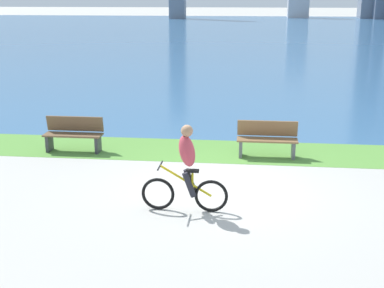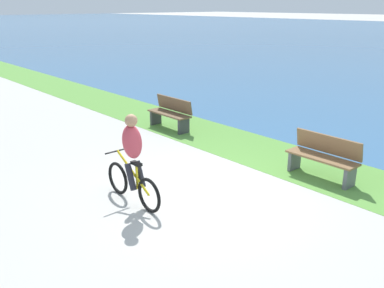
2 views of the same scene
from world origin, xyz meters
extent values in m
plane|color=#B2AFA8|center=(0.00, 0.00, 0.00)|extent=(300.00, 300.00, 0.00)
cube|color=#59933D|center=(0.00, 2.74, 0.00)|extent=(120.00, 2.06, 0.01)
cube|color=#386693|center=(0.00, 45.93, 0.00)|extent=(300.00, 84.33, 0.00)
torus|color=black|center=(-1.11, -1.21, 0.31)|extent=(0.63, 0.06, 0.63)
torus|color=black|center=(-0.11, -1.21, 0.31)|extent=(0.63, 0.06, 0.63)
cylinder|color=gold|center=(-0.58, -1.21, 0.60)|extent=(0.98, 0.04, 0.60)
cylinder|color=gold|center=(-0.46, -1.21, 0.55)|extent=(0.04, 0.04, 0.46)
cube|color=black|center=(-0.46, -1.21, 0.80)|extent=(0.24, 0.10, 0.05)
cylinder|color=black|center=(-1.06, -1.21, 0.88)|extent=(0.03, 0.52, 0.03)
ellipsoid|color=#BF3F4C|center=(-0.56, -1.21, 1.18)|extent=(0.40, 0.36, 0.65)
sphere|color=#A57A59|center=(-0.56, -1.21, 1.56)|extent=(0.22, 0.22, 0.22)
cylinder|color=#26262D|center=(-0.51, -1.31, 0.56)|extent=(0.27, 0.11, 0.49)
cylinder|color=#26262D|center=(-0.51, -1.11, 0.56)|extent=(0.27, 0.11, 0.49)
cube|color=brown|center=(-3.94, 2.28, 0.45)|extent=(1.50, 0.45, 0.04)
cube|color=brown|center=(-3.94, 2.47, 0.70)|extent=(1.50, 0.11, 0.40)
cube|color=#38383D|center=(-3.29, 2.28, 0.23)|extent=(0.08, 0.37, 0.45)
cube|color=#38383D|center=(-4.59, 2.28, 0.23)|extent=(0.08, 0.37, 0.45)
cube|color=brown|center=(1.02, 2.35, 0.45)|extent=(1.50, 0.45, 0.04)
cube|color=brown|center=(1.02, 2.54, 0.70)|extent=(1.50, 0.11, 0.40)
cube|color=#595960|center=(1.67, 2.35, 0.23)|extent=(0.08, 0.37, 0.45)
cube|color=#595960|center=(0.37, 2.35, 0.23)|extent=(0.08, 0.37, 0.45)
camera|label=1|loc=(0.55, -10.28, 3.95)|focal=48.91mm
camera|label=2|loc=(5.34, -5.02, 3.44)|focal=39.43mm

